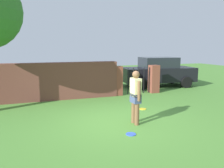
{
  "coord_description": "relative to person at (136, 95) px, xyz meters",
  "views": [
    {
      "loc": [
        -2.37,
        -6.33,
        2.31
      ],
      "look_at": [
        0.22,
        1.19,
        1.0
      ],
      "focal_mm": 36.15,
      "sensor_mm": 36.0,
      "label": 1
    }
  ],
  "objects": [
    {
      "name": "brick_wall",
      "position": [
        -1.94,
        4.07,
        -0.08
      ],
      "size": [
        5.5,
        0.5,
        1.64
      ],
      "primitive_type": "cube",
      "color": "brown",
      "rests_on": "ground"
    },
    {
      "name": "fence_gate",
      "position": [
        1.91,
        4.07,
        -0.2
      ],
      "size": [
        2.44,
        0.44,
        1.4
      ],
      "color": "brown",
      "rests_on": "ground"
    },
    {
      "name": "car",
      "position": [
        4.04,
        5.59,
        -0.04
      ],
      "size": [
        4.34,
        2.22,
        1.72
      ],
      "rotation": [
        0.0,
        0.0,
        -0.09
      ],
      "color": "black",
      "rests_on": "ground"
    },
    {
      "name": "person",
      "position": [
        0.0,
        0.0,
        0.0
      ],
      "size": [
        0.23,
        0.54,
        1.62
      ],
      "rotation": [
        0.0,
        0.0,
        1.6
      ],
      "color": "brown",
      "rests_on": "ground"
    },
    {
      "name": "frisbee_yellow",
      "position": [
        0.95,
        1.38,
        -0.89
      ],
      "size": [
        0.27,
        0.27,
        0.02
      ],
      "primitive_type": "cylinder",
      "color": "yellow",
      "rests_on": "ground"
    },
    {
      "name": "frisbee_blue",
      "position": [
        -0.47,
        -0.75,
        -0.89
      ],
      "size": [
        0.27,
        0.27,
        0.02
      ],
      "primitive_type": "cylinder",
      "color": "blue",
      "rests_on": "ground"
    },
    {
      "name": "ground_plane",
      "position": [
        -0.44,
        0.34,
        -0.9
      ],
      "size": [
        40.0,
        40.0,
        0.0
      ],
      "primitive_type": "plane",
      "color": "#4C8433"
    }
  ]
}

